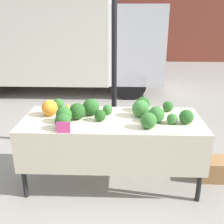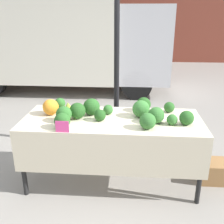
{
  "view_description": "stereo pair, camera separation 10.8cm",
  "coord_description": "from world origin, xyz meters",
  "views": [
    {
      "loc": [
        0.1,
        -2.64,
        1.85
      ],
      "look_at": [
        0.0,
        0.0,
        0.86
      ],
      "focal_mm": 42.0,
      "sensor_mm": 36.0,
      "label": 1
    },
    {
      "loc": [
        0.2,
        -2.64,
        1.85
      ],
      "look_at": [
        0.0,
        0.0,
        0.86
      ],
      "focal_mm": 42.0,
      "sensor_mm": 36.0,
      "label": 2
    }
  ],
  "objects": [
    {
      "name": "broccoli_head_11",
      "position": [
        -0.47,
        -0.29,
        0.86
      ],
      "size": [
        0.16,
        0.16,
        0.16
      ],
      "color": "#285B23",
      "rests_on": "market_table"
    },
    {
      "name": "romanesco_head",
      "position": [
        -0.52,
        0.16,
        0.84
      ],
      "size": [
        0.16,
        0.16,
        0.12
      ],
      "color": "#93B238",
      "rests_on": "market_table"
    },
    {
      "name": "broccoli_head_0",
      "position": [
        -0.65,
        0.29,
        0.85
      ],
      "size": [
        0.13,
        0.13,
        0.13
      ],
      "color": "#2D6628",
      "rests_on": "market_table"
    },
    {
      "name": "broccoli_head_1",
      "position": [
        -0.12,
        -0.06,
        0.85
      ],
      "size": [
        0.13,
        0.13,
        0.13
      ],
      "color": "#23511E",
      "rests_on": "market_table"
    },
    {
      "name": "broccoli_head_9",
      "position": [
        -0.5,
        -0.11,
        0.87
      ],
      "size": [
        0.17,
        0.17,
        0.17
      ],
      "color": "#2D6628",
      "rests_on": "market_table"
    },
    {
      "name": "tent_pole",
      "position": [
        -0.0,
        0.79,
        1.16
      ],
      "size": [
        0.07,
        0.07,
        2.31
      ],
      "color": "black",
      "rests_on": "ground_plane"
    },
    {
      "name": "broccoli_head_2",
      "position": [
        0.47,
        -0.07,
        0.87
      ],
      "size": [
        0.17,
        0.17,
        0.17
      ],
      "color": "#336B2D",
      "rests_on": "market_table"
    },
    {
      "name": "broccoli_head_13",
      "position": [
        0.31,
        0.08,
        0.88
      ],
      "size": [
        0.19,
        0.19,
        0.19
      ],
      "color": "#387533",
      "rests_on": "market_table"
    },
    {
      "name": "broccoli_head_4",
      "position": [
        0.63,
        -0.11,
        0.84
      ],
      "size": [
        0.11,
        0.11,
        0.11
      ],
      "color": "#336B2D",
      "rests_on": "market_table"
    },
    {
      "name": "produce_crate",
      "position": [
        1.24,
        0.09,
        0.12
      ],
      "size": [
        0.43,
        0.28,
        0.25
      ],
      "color": "#9E7042",
      "rests_on": "ground_plane"
    },
    {
      "name": "price_sign",
      "position": [
        -0.45,
        -0.38,
        0.84
      ],
      "size": [
        0.13,
        0.01,
        0.12
      ],
      "color": "#EF4793",
      "rests_on": "market_table"
    },
    {
      "name": "ground_plane",
      "position": [
        0.0,
        0.0,
        0.0
      ],
      "size": [
        40.0,
        40.0,
        0.0
      ],
      "primitive_type": "plane",
      "color": "gray"
    },
    {
      "name": "broccoli_head_12",
      "position": [
        -0.24,
        0.11,
        0.88
      ],
      "size": [
        0.19,
        0.19,
        0.19
      ],
      "color": "#285B23",
      "rests_on": "market_table"
    },
    {
      "name": "broccoli_head_10",
      "position": [
        0.77,
        -0.1,
        0.86
      ],
      "size": [
        0.15,
        0.15,
        0.15
      ],
      "color": "#285B23",
      "rests_on": "market_table"
    },
    {
      "name": "broccoli_head_3",
      "position": [
        -0.06,
        0.14,
        0.84
      ],
      "size": [
        0.11,
        0.11,
        0.11
      ],
      "color": "#336B2D",
      "rests_on": "market_table"
    },
    {
      "name": "broccoli_head_5",
      "position": [
        0.35,
        0.27,
        0.87
      ],
      "size": [
        0.17,
        0.17,
        0.17
      ],
      "color": "#23511E",
      "rests_on": "market_table"
    },
    {
      "name": "orange_cauliflower",
      "position": [
        -0.7,
        0.08,
        0.87
      ],
      "size": [
        0.18,
        0.18,
        0.18
      ],
      "color": "orange",
      "rests_on": "market_table"
    },
    {
      "name": "broccoli_head_6",
      "position": [
        -0.37,
        -0.01,
        0.87
      ],
      "size": [
        0.18,
        0.18,
        0.18
      ],
      "color": "#23511E",
      "rests_on": "market_table"
    },
    {
      "name": "broccoli_head_7",
      "position": [
        0.64,
        0.26,
        0.84
      ],
      "size": [
        0.12,
        0.12,
        0.12
      ],
      "color": "#285B23",
      "rests_on": "market_table"
    },
    {
      "name": "broccoli_head_8",
      "position": [
        0.37,
        -0.23,
        0.86
      ],
      "size": [
        0.16,
        0.16,
        0.16
      ],
      "color": "#336B2D",
      "rests_on": "market_table"
    },
    {
      "name": "parked_truck",
      "position": [
        -1.64,
        3.98,
        1.44
      ],
      "size": [
        5.08,
        1.87,
        2.74
      ],
      "color": "silver",
      "rests_on": "ground_plane"
    },
    {
      "name": "market_table",
      "position": [
        0.0,
        -0.06,
        0.68
      ],
      "size": [
        1.95,
        0.79,
        0.78
      ],
      "color": "beige",
      "rests_on": "ground_plane"
    }
  ]
}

